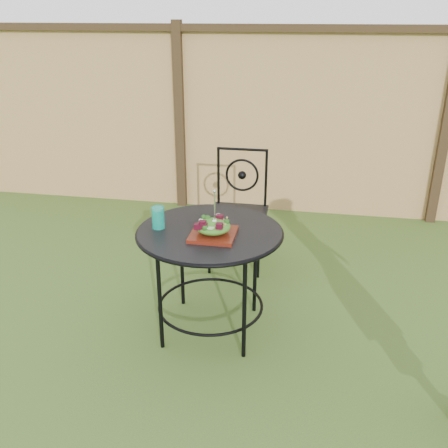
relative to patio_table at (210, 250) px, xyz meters
name	(u,v)px	position (x,y,z in m)	size (l,w,h in m)	color
ground	(288,329)	(0.52, 0.08, -0.59)	(60.00, 60.00, 0.00)	#244516
fence	(307,123)	(0.52, 2.27, 0.36)	(8.00, 0.12, 1.90)	tan
patio_table	(210,250)	(0.00, 0.00, 0.00)	(0.92, 0.92, 0.72)	black
patio_chair	(239,206)	(0.03, 1.00, -0.08)	(0.46, 0.46, 0.95)	black
salad_plate	(213,234)	(0.04, -0.09, 0.15)	(0.27, 0.27, 0.02)	#450E09
salad	(213,226)	(0.04, -0.09, 0.20)	(0.21, 0.21, 0.08)	#235614
fork	(215,206)	(0.05, -0.09, 0.33)	(0.01, 0.01, 0.18)	silver
drinking_glass	(158,218)	(-0.32, -0.02, 0.21)	(0.08, 0.08, 0.14)	#0C947C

